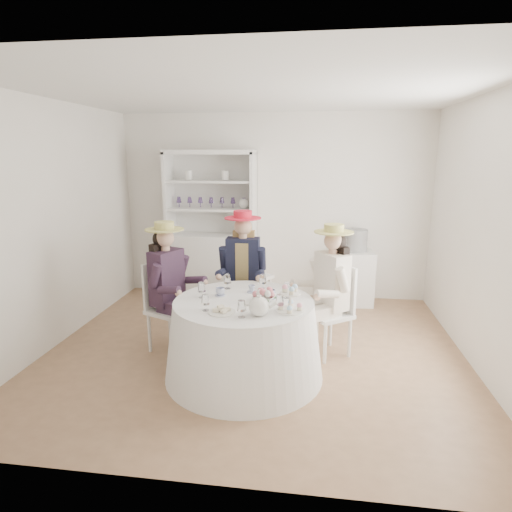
# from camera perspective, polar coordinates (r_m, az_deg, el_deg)

# --- Properties ---
(ground) EXTENTS (4.50, 4.50, 0.00)m
(ground) POSITION_cam_1_polar(r_m,az_deg,el_deg) (4.84, -0.17, -12.47)
(ground) COLOR #8A6445
(ground) RESTS_ON ground
(ceiling) EXTENTS (4.50, 4.50, 0.00)m
(ceiling) POSITION_cam_1_polar(r_m,az_deg,el_deg) (4.40, -0.19, 21.10)
(ceiling) COLOR white
(ceiling) RESTS_ON wall_back
(wall_back) EXTENTS (4.50, 0.00, 4.50)m
(wall_back) POSITION_cam_1_polar(r_m,az_deg,el_deg) (6.39, 2.34, 6.53)
(wall_back) COLOR white
(wall_back) RESTS_ON ground
(wall_front) EXTENTS (4.50, 0.00, 4.50)m
(wall_front) POSITION_cam_1_polar(r_m,az_deg,el_deg) (2.51, -6.56, -4.30)
(wall_front) COLOR white
(wall_front) RESTS_ON ground
(wall_left) EXTENTS (0.00, 4.50, 4.50)m
(wall_left) POSITION_cam_1_polar(r_m,az_deg,el_deg) (5.23, -25.45, 3.73)
(wall_left) COLOR white
(wall_left) RESTS_ON ground
(wall_right) EXTENTS (0.00, 4.50, 4.50)m
(wall_right) POSITION_cam_1_polar(r_m,az_deg,el_deg) (4.68, 28.30, 2.43)
(wall_right) COLOR white
(wall_right) RESTS_ON ground
(tea_table) EXTENTS (1.53, 1.53, 0.76)m
(tea_table) POSITION_cam_1_polar(r_m,az_deg,el_deg) (4.20, -1.62, -10.94)
(tea_table) COLOR white
(tea_table) RESTS_ON ground
(hutch) EXTENTS (1.42, 0.84, 2.17)m
(hutch) POSITION_cam_1_polar(r_m,az_deg,el_deg) (6.40, -5.80, 1.26)
(hutch) COLOR silver
(hutch) RESTS_ON ground
(side_table) EXTENTS (0.54, 0.54, 0.77)m
(side_table) POSITION_cam_1_polar(r_m,az_deg,el_deg) (6.33, 12.95, -2.77)
(side_table) COLOR silver
(side_table) RESTS_ON ground
(hatbox) EXTENTS (0.38, 0.38, 0.31)m
(hatbox) POSITION_cam_1_polar(r_m,az_deg,el_deg) (6.21, 13.21, 2.05)
(hatbox) COLOR black
(hatbox) RESTS_ON side_table
(guest_left) EXTENTS (0.60, 0.54, 1.43)m
(guest_left) POSITION_cam_1_polar(r_m,az_deg,el_deg) (4.67, -11.57, -3.11)
(guest_left) COLOR silver
(guest_left) RESTS_ON ground
(guest_mid) EXTENTS (0.54, 0.56, 1.49)m
(guest_mid) POSITION_cam_1_polar(r_m,az_deg,el_deg) (4.99, -1.76, -1.35)
(guest_mid) COLOR silver
(guest_mid) RESTS_ON ground
(guest_right) EXTENTS (0.61, 0.58, 1.42)m
(guest_right) POSITION_cam_1_polar(r_m,az_deg,el_deg) (4.53, 9.81, -3.59)
(guest_right) COLOR silver
(guest_right) RESTS_ON ground
(spare_chair) EXTENTS (0.61, 0.61, 1.07)m
(spare_chair) POSITION_cam_1_polar(r_m,az_deg,el_deg) (5.70, -1.11, -2.23)
(spare_chair) COLOR silver
(spare_chair) RESTS_ON ground
(teacup_a) EXTENTS (0.11, 0.11, 0.07)m
(teacup_a) POSITION_cam_1_polar(r_m,az_deg,el_deg) (4.20, -4.79, -4.83)
(teacup_a) COLOR white
(teacup_a) RESTS_ON tea_table
(teacup_b) EXTENTS (0.09, 0.09, 0.07)m
(teacup_b) POSITION_cam_1_polar(r_m,az_deg,el_deg) (4.29, -0.56, -4.45)
(teacup_b) COLOR white
(teacup_b) RESTS_ON tea_table
(teacup_c) EXTENTS (0.12, 0.12, 0.08)m
(teacup_c) POSITION_cam_1_polar(r_m,az_deg,el_deg) (4.12, 1.98, -5.13)
(teacup_c) COLOR white
(teacup_c) RESTS_ON tea_table
(flower_bowl) EXTENTS (0.24, 0.24, 0.05)m
(flower_bowl) POSITION_cam_1_polar(r_m,az_deg,el_deg) (4.03, 1.08, -5.74)
(flower_bowl) COLOR white
(flower_bowl) RESTS_ON tea_table
(flower_arrangement) EXTENTS (0.17, 0.17, 0.06)m
(flower_arrangement) POSITION_cam_1_polar(r_m,az_deg,el_deg) (4.01, 1.18, -5.00)
(flower_arrangement) COLOR #D16874
(flower_arrangement) RESTS_ON tea_table
(table_teapot) EXTENTS (0.25, 0.18, 0.19)m
(table_teapot) POSITION_cam_1_polar(r_m,az_deg,el_deg) (3.68, 0.43, -6.74)
(table_teapot) COLOR white
(table_teapot) RESTS_ON tea_table
(sandwich_plate) EXTENTS (0.24, 0.24, 0.05)m
(sandwich_plate) POSITION_cam_1_polar(r_m,az_deg,el_deg) (3.77, -4.59, -7.35)
(sandwich_plate) COLOR white
(sandwich_plate) RESTS_ON tea_table
(cupcake_stand) EXTENTS (0.25, 0.25, 0.23)m
(cupcake_stand) POSITION_cam_1_polar(r_m,az_deg,el_deg) (3.78, 4.59, -6.13)
(cupcake_stand) COLOR white
(cupcake_stand) RESTS_ON tea_table
(stemware_set) EXTENTS (0.89, 0.89, 0.15)m
(stemware_set) POSITION_cam_1_polar(r_m,az_deg,el_deg) (4.03, -1.66, -4.98)
(stemware_set) COLOR white
(stemware_set) RESTS_ON tea_table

